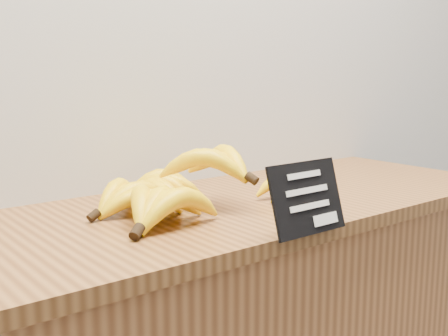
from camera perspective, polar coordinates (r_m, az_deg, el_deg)
counter_top at (r=1.22m, az=-1.45°, el=-4.53°), size 1.57×0.54×0.03m
chalkboard_sign at (r=1.02m, az=8.45°, el=-3.04°), size 0.16×0.04×0.13m
banana_pile at (r=1.17m, az=-3.92°, el=-2.11°), size 0.56×0.38×0.13m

